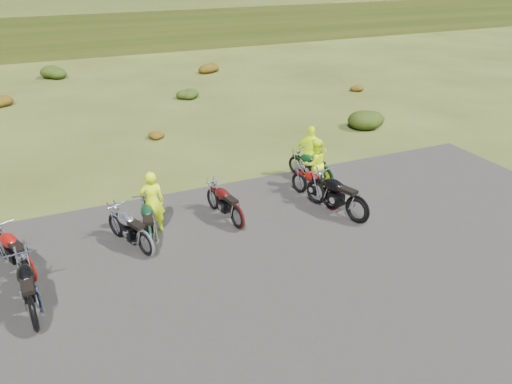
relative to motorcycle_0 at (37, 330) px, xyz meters
name	(u,v)px	position (x,y,z in m)	size (l,w,h in m)	color
ground	(256,250)	(5.16, 0.95, 0.00)	(300.00, 300.00, 0.00)	#353D14
gravel_pad	(292,295)	(5.16, -1.05, 0.00)	(20.00, 12.00, 0.04)	black
hill_slope	(70,20)	(5.16, 50.95, 0.00)	(300.00, 46.00, 3.00)	#2C3B13
shrub_3	(55,71)	(1.86, 22.85, 0.46)	(1.56, 1.56, 0.92)	#1B310C
shrub_4	(154,133)	(4.76, 10.15, 0.23)	(0.77, 0.77, 0.45)	#63360C
shrub_5	(187,93)	(7.66, 15.45, 0.31)	(1.03, 1.03, 0.61)	#1B310C
shrub_6	(207,66)	(10.56, 20.75, 0.38)	(1.30, 1.30, 0.77)	#63360C
shrub_7	(368,116)	(13.46, 8.05, 0.46)	(1.56, 1.56, 0.92)	#1B310C
shrub_8	(354,87)	(16.36, 13.35, 0.23)	(0.77, 0.77, 0.45)	#63360C
motorcycle_0	(37,330)	(0.00, 0.00, 0.00)	(2.15, 0.72, 1.13)	black
motorcycle_1	(32,282)	(-0.06, 1.77, 0.00)	(2.05, 0.68, 1.08)	#960E0A
motorcycle_2	(152,254)	(2.73, 1.84, 0.00)	(2.05, 0.68, 1.07)	black
motorcycle_3	(147,257)	(2.59, 1.76, 0.00)	(2.00, 0.67, 1.05)	#B5B5BA
motorcycle_4	(238,229)	(5.13, 2.11, 0.00)	(1.98, 0.66, 1.04)	#420B0B
motorcycle_5	(356,223)	(8.25, 1.09, 0.00)	(2.28, 0.76, 1.19)	black
motorcycle_6	(330,210)	(8.01, 2.06, 0.00)	(2.04, 0.68, 1.07)	#9F0E0B
motorcycle_7	(324,187)	(8.68, 3.51, 0.00)	(1.92, 0.64, 1.01)	#0E3319
person_middle	(152,203)	(3.06, 2.91, 0.85)	(0.62, 0.41, 1.70)	#D1F70D
person_right_a	(315,165)	(8.31, 3.57, 0.81)	(0.78, 0.61, 1.61)	#D1F70D
person_right_b	(311,153)	(8.62, 4.36, 0.87)	(1.02, 0.43, 1.74)	#D1F70D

